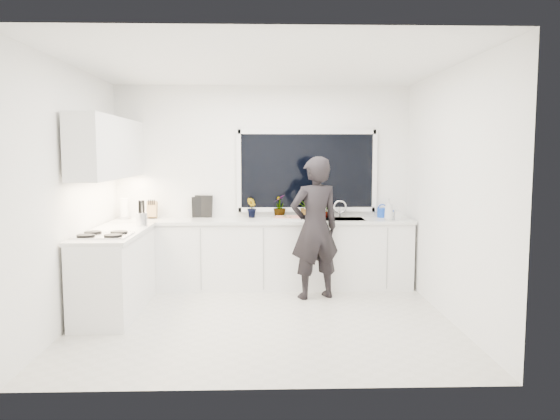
{
  "coord_description": "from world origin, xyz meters",
  "views": [
    {
      "loc": [
        0.0,
        -5.73,
        1.79
      ],
      "look_at": [
        0.19,
        0.4,
        1.15
      ],
      "focal_mm": 35.0,
      "sensor_mm": 36.0,
      "label": 1
    }
  ],
  "objects": [
    {
      "name": "soap_bottles",
      "position": [
        1.67,
        1.3,
        1.05
      ],
      "size": [
        0.23,
        0.15,
        0.29
      ],
      "color": "#D8BF66",
      "rests_on": "countertop_back"
    },
    {
      "name": "picture_frame_small",
      "position": [
        -0.81,
        1.69,
        1.07
      ],
      "size": [
        0.25,
        0.06,
        0.3
      ],
      "primitive_type": "cube",
      "rotation": [
        0.0,
        0.0,
        -0.17
      ],
      "color": "black",
      "rests_on": "countertop_back"
    },
    {
      "name": "pizza",
      "position": [
        0.36,
        1.42,
        0.95
      ],
      "size": [
        0.45,
        0.36,
        0.01
      ],
      "primitive_type": "cube",
      "rotation": [
        0.0,
        0.0,
        -0.17
      ],
      "color": "#AF2017",
      "rests_on": "pizza_tray"
    },
    {
      "name": "faucet",
      "position": [
        1.05,
        1.65,
        1.03
      ],
      "size": [
        0.03,
        0.03,
        0.22
      ],
      "primitive_type": "cylinder",
      "color": "silver",
      "rests_on": "countertop_back"
    },
    {
      "name": "countertop_back",
      "position": [
        0.0,
        1.44,
        0.9
      ],
      "size": [
        3.94,
        0.62,
        0.04
      ],
      "primitive_type": "cube",
      "color": "silver",
      "rests_on": "base_cabinets_back"
    },
    {
      "name": "paper_towel_roll",
      "position": [
        -1.85,
        1.55,
        1.05
      ],
      "size": [
        0.13,
        0.13,
        0.26
      ],
      "primitive_type": "cylinder",
      "rotation": [
        0.0,
        0.0,
        -0.24
      ],
      "color": "white",
      "rests_on": "countertop_back"
    },
    {
      "name": "utensil_crock",
      "position": [
        -1.46,
        0.8,
        1.0
      ],
      "size": [
        0.15,
        0.15,
        0.16
      ],
      "primitive_type": "cylinder",
      "rotation": [
        0.0,
        0.0,
        -0.13
      ],
      "color": "#B9B8BD",
      "rests_on": "countertop_left"
    },
    {
      "name": "wall_right",
      "position": [
        2.01,
        0.0,
        1.35
      ],
      "size": [
        0.02,
        3.5,
        2.7
      ],
      "primitive_type": "cube",
      "color": "white",
      "rests_on": "ground"
    },
    {
      "name": "knife_block",
      "position": [
        -1.49,
        1.59,
        1.03
      ],
      "size": [
        0.13,
        0.1,
        0.22
      ],
      "primitive_type": "cube",
      "rotation": [
        0.0,
        0.0,
        -0.02
      ],
      "color": "#A0674A",
      "rests_on": "countertop_back"
    },
    {
      "name": "countertop_left",
      "position": [
        -1.67,
        0.35,
        0.9
      ],
      "size": [
        0.62,
        1.6,
        0.04
      ],
      "primitive_type": "cube",
      "color": "silver",
      "rests_on": "base_cabinets_left"
    },
    {
      "name": "person",
      "position": [
        0.63,
        0.89,
        0.88
      ],
      "size": [
        0.74,
        0.61,
        1.75
      ],
      "primitive_type": "imported",
      "rotation": [
        0.0,
        0.0,
        3.48
      ],
      "color": "black",
      "rests_on": "floor"
    },
    {
      "name": "stovetop",
      "position": [
        -1.69,
        -0.0,
        0.94
      ],
      "size": [
        0.56,
        0.48,
        0.03
      ],
      "primitive_type": "cube",
      "color": "black",
      "rests_on": "countertop_left"
    },
    {
      "name": "wall_back",
      "position": [
        0.0,
        1.76,
        1.35
      ],
      "size": [
        4.0,
        0.02,
        2.7
      ],
      "primitive_type": "cube",
      "color": "white",
      "rests_on": "ground"
    },
    {
      "name": "watering_can",
      "position": [
        1.62,
        1.61,
        0.98
      ],
      "size": [
        0.15,
        0.15,
        0.13
      ],
      "primitive_type": "cylinder",
      "rotation": [
        0.0,
        0.0,
        -0.08
      ],
      "color": "blue",
      "rests_on": "countertop_back"
    },
    {
      "name": "window",
      "position": [
        0.6,
        1.73,
        1.55
      ],
      "size": [
        1.8,
        0.02,
        1.0
      ],
      "primitive_type": "cube",
      "color": "black",
      "rests_on": "wall_back"
    },
    {
      "name": "base_cabinets_left",
      "position": [
        -1.67,
        0.35,
        0.44
      ],
      "size": [
        0.58,
        1.6,
        0.88
      ],
      "primitive_type": "cube",
      "color": "white",
      "rests_on": "floor"
    },
    {
      "name": "picture_frame_large",
      "position": [
        -0.86,
        1.69,
        1.06
      ],
      "size": [
        0.22,
        0.07,
        0.28
      ],
      "primitive_type": "cube",
      "rotation": [
        0.0,
        0.0,
        0.21
      ],
      "color": "black",
      "rests_on": "countertop_back"
    },
    {
      "name": "wall_left",
      "position": [
        -2.01,
        0.0,
        1.35
      ],
      "size": [
        0.02,
        3.5,
        2.7
      ],
      "primitive_type": "cube",
      "color": "white",
      "rests_on": "ground"
    },
    {
      "name": "upper_cabinets",
      "position": [
        -1.79,
        0.7,
        1.85
      ],
      "size": [
        0.34,
        2.1,
        0.7
      ],
      "primitive_type": "cube",
      "color": "white",
      "rests_on": "wall_left"
    },
    {
      "name": "floor",
      "position": [
        0.0,
        0.0,
        -0.01
      ],
      "size": [
        4.0,
        3.5,
        0.02
      ],
      "primitive_type": "cube",
      "color": "beige",
      "rests_on": "ground"
    },
    {
      "name": "sink",
      "position": [
        1.05,
        1.45,
        0.87
      ],
      "size": [
        0.58,
        0.42,
        0.14
      ],
      "primitive_type": "cube",
      "color": "silver",
      "rests_on": "countertop_back"
    },
    {
      "name": "ceiling",
      "position": [
        0.0,
        0.0,
        2.71
      ],
      "size": [
        4.0,
        3.5,
        0.02
      ],
      "primitive_type": "cube",
      "color": "white",
      "rests_on": "wall_back"
    },
    {
      "name": "base_cabinets_back",
      "position": [
        0.0,
        1.45,
        0.44
      ],
      "size": [
        3.92,
        0.58,
        0.88
      ],
      "primitive_type": "cube",
      "color": "white",
      "rests_on": "floor"
    },
    {
      "name": "herb_plants",
      "position": [
        0.42,
        1.61,
        1.07
      ],
      "size": [
        1.17,
        0.34,
        0.31
      ],
      "color": "#26662D",
      "rests_on": "countertop_back"
    },
    {
      "name": "pizza_tray",
      "position": [
        0.36,
        1.42,
        0.94
      ],
      "size": [
        0.5,
        0.4,
        0.03
      ],
      "primitive_type": "cube",
      "rotation": [
        0.0,
        0.0,
        -0.17
      ],
      "color": "silver",
      "rests_on": "countertop_back"
    }
  ]
}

